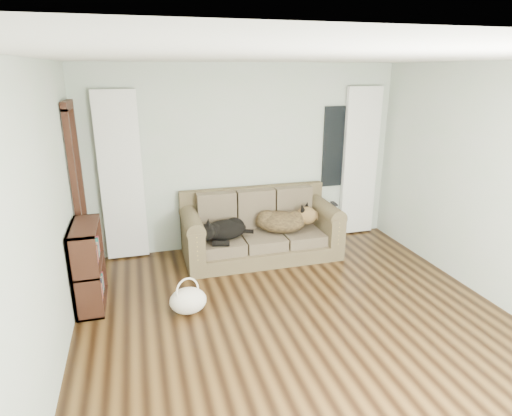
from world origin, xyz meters
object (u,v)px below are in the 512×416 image
object	(u,v)px
dog_black_lab	(223,230)
dog_shepherd	(283,221)
sofa	(261,226)
tote_bag	(188,299)
bookshelf	(88,263)

from	to	relation	value
dog_black_lab	dog_shepherd	xyz separation A→B (m)	(0.86, 0.07, 0.01)
sofa	tote_bag	xyz separation A→B (m)	(-1.17, -1.22, -0.29)
bookshelf	dog_shepherd	bearing A→B (deg)	10.11
tote_bag	sofa	bearing A→B (deg)	46.07
dog_shepherd	sofa	bearing A→B (deg)	24.54
dog_shepherd	bookshelf	xyz separation A→B (m)	(-2.49, -0.71, 0.01)
dog_black_lab	dog_shepherd	size ratio (longest dim) A/B	0.84
sofa	tote_bag	bearing A→B (deg)	-133.93
sofa	bookshelf	world-z (taller)	bookshelf
sofa	dog_shepherd	world-z (taller)	sofa
dog_shepherd	bookshelf	world-z (taller)	bookshelf
dog_shepherd	bookshelf	distance (m)	2.59
sofa	dog_black_lab	xyz separation A→B (m)	(-0.55, -0.09, 0.03)
tote_bag	bookshelf	bearing A→B (deg)	154.21
sofa	tote_bag	size ratio (longest dim) A/B	5.33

